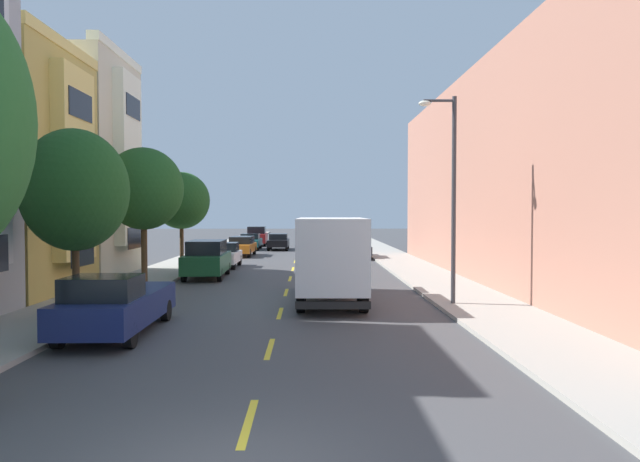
# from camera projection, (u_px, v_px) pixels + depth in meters

# --- Properties ---
(ground_plane) EXTENTS (160.00, 160.00, 0.00)m
(ground_plane) POSITION_uv_depth(u_px,v_px,m) (294.00, 264.00, 37.26)
(ground_plane) COLOR #424244
(sidewalk_left) EXTENTS (3.20, 120.00, 0.14)m
(sidewalk_left) POSITION_uv_depth(u_px,v_px,m) (177.00, 266.00, 35.13)
(sidewalk_left) COLOR #A39E93
(sidewalk_left) RESTS_ON ground_plane
(sidewalk_right) EXTENTS (3.20, 120.00, 0.14)m
(sidewalk_right) POSITION_uv_depth(u_px,v_px,m) (409.00, 266.00, 35.39)
(sidewalk_right) COLOR #A39E93
(sidewalk_right) RESTS_ON ground_plane
(lane_centerline_dashes) EXTENTS (0.14, 47.20, 0.01)m
(lane_centerline_dashes) POSITION_uv_depth(u_px,v_px,m) (292.00, 273.00, 31.76)
(lane_centerline_dashes) COLOR yellow
(lane_centerline_dashes) RESTS_ON ground_plane
(apartment_block_opposite) EXTENTS (10.00, 36.00, 10.30)m
(apartment_block_opposite) POSITION_uv_depth(u_px,v_px,m) (577.00, 175.00, 27.35)
(apartment_block_opposite) COLOR #B27560
(apartment_block_opposite) RESTS_ON ground_plane
(street_tree_second) EXTENTS (3.32, 3.32, 5.86)m
(street_tree_second) POSITION_uv_depth(u_px,v_px,m) (75.00, 190.00, 18.13)
(street_tree_second) COLOR #47331E
(street_tree_second) RESTS_ON sidewalk_left
(street_tree_third) EXTENTS (3.51, 3.51, 6.12)m
(street_tree_third) POSITION_uv_depth(u_px,v_px,m) (144.00, 189.00, 25.66)
(street_tree_third) COLOR #47331E
(street_tree_third) RESTS_ON sidewalk_left
(street_tree_farthest) EXTENTS (3.24, 3.24, 5.55)m
(street_tree_farthest) POSITION_uv_depth(u_px,v_px,m) (181.00, 201.00, 33.22)
(street_tree_farthest) COLOR #47331E
(street_tree_farthest) RESTS_ON sidewalk_left
(street_lamp) EXTENTS (1.35, 0.28, 7.32)m
(street_lamp) POSITION_uv_depth(u_px,v_px,m) (450.00, 185.00, 20.40)
(street_lamp) COLOR #38383D
(street_lamp) RESTS_ON sidewalk_right
(delivery_box_truck) EXTENTS (2.53, 7.35, 3.17)m
(delivery_box_truck) POSITION_uv_depth(u_px,v_px,m) (331.00, 254.00, 21.64)
(delivery_box_truck) COLOR white
(delivery_box_truck) RESTS_ON ground_plane
(parked_pickup_navy) EXTENTS (2.02, 5.31, 1.73)m
(parked_pickup_navy) POSITION_uv_depth(u_px,v_px,m) (116.00, 305.00, 15.88)
(parked_pickup_navy) COLOR navy
(parked_pickup_navy) RESTS_ON ground_plane
(parked_wagon_charcoal) EXTENTS (1.88, 4.72, 1.50)m
(parked_wagon_charcoal) POSITION_uv_depth(u_px,v_px,m) (357.00, 247.00, 42.08)
(parked_wagon_charcoal) COLOR #333338
(parked_wagon_charcoal) RESTS_ON ground_plane
(parked_suv_forest) EXTENTS (2.07, 4.85, 1.93)m
(parked_suv_forest) POSITION_uv_depth(u_px,v_px,m) (207.00, 259.00, 29.61)
(parked_suv_forest) COLOR #194C28
(parked_suv_forest) RESTS_ON ground_plane
(parked_wagon_orange) EXTENTS (1.93, 4.74, 1.50)m
(parked_wagon_orange) POSITION_uv_depth(u_px,v_px,m) (242.00, 246.00, 44.39)
(parked_wagon_orange) COLOR orange
(parked_wagon_orange) RESTS_ON ground_plane
(parked_hatchback_white) EXTENTS (1.76, 4.01, 1.50)m
(parked_hatchback_white) POSITION_uv_depth(u_px,v_px,m) (224.00, 255.00, 35.26)
(parked_hatchback_white) COLOR silver
(parked_hatchback_white) RESTS_ON ground_plane
(parked_suv_sky) EXTENTS (2.00, 4.82, 1.93)m
(parked_suv_sky) POSITION_uv_depth(u_px,v_px,m) (342.00, 235.00, 59.52)
(parked_suv_sky) COLOR #7A9EC6
(parked_suv_sky) RESTS_ON ground_plane
(parked_pickup_silver) EXTENTS (2.15, 5.35, 1.73)m
(parked_pickup_silver) POSITION_uv_depth(u_px,v_px,m) (344.00, 239.00, 53.84)
(parked_pickup_silver) COLOR #B2B5BA
(parked_pickup_silver) RESTS_ON ground_plane
(parked_sedan_teal) EXTENTS (1.81, 4.50, 1.43)m
(parked_sedan_teal) POSITION_uv_depth(u_px,v_px,m) (250.00, 241.00, 52.06)
(parked_sedan_teal) COLOR #195B60
(parked_sedan_teal) RESTS_ON ground_plane
(parked_suv_red) EXTENTS (2.07, 4.85, 1.93)m
(parked_suv_red) POSITION_uv_depth(u_px,v_px,m) (257.00, 236.00, 57.99)
(parked_suv_red) COLOR #AD1E1E
(parked_suv_red) RESTS_ON ground_plane
(moving_black_sedan) EXTENTS (1.80, 4.50, 1.43)m
(moving_black_sedan) POSITION_uv_depth(u_px,v_px,m) (278.00, 241.00, 51.76)
(moving_black_sedan) COLOR black
(moving_black_sedan) RESTS_ON ground_plane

